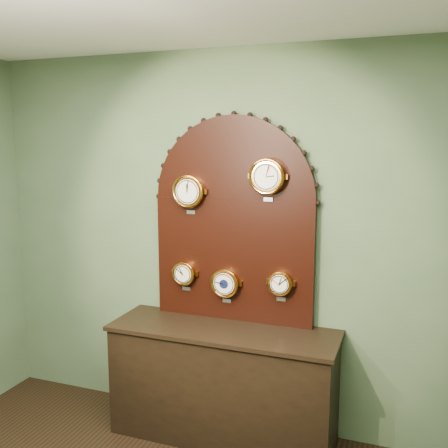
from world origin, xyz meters
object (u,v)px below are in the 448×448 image
at_px(roman_clock, 189,191).
at_px(tide_clock, 280,283).
at_px(shop_counter, 223,385).
at_px(arabic_clock, 267,177).
at_px(barometer, 225,283).
at_px(display_board, 234,214).
at_px(hygrometer, 184,273).

xyz_separation_m(roman_clock, tide_clock, (0.70, 0.00, -0.62)).
distance_m(shop_counter, tide_clock, 0.86).
bearing_deg(arabic_clock, barometer, 179.86).
height_order(arabic_clock, barometer, arabic_clock).
relative_size(display_board, roman_clock, 5.20).
height_order(display_board, arabic_clock, display_board).
bearing_deg(roman_clock, barometer, 0.11).
height_order(arabic_clock, tide_clock, arabic_clock).
xyz_separation_m(display_board, hygrometer, (-0.37, -0.07, -0.46)).
relative_size(shop_counter, display_board, 1.05).
relative_size(arabic_clock, barometer, 1.13).
distance_m(roman_clock, barometer, 0.72).
distance_m(arabic_clock, hygrometer, 0.98).
xyz_separation_m(shop_counter, barometer, (-0.04, 0.15, 0.72)).
xyz_separation_m(roman_clock, hygrometer, (-0.04, 0.00, -0.62)).
bearing_deg(barometer, roman_clock, -179.89).
xyz_separation_m(hygrometer, tide_clock, (0.74, 0.00, -0.00)).
bearing_deg(display_board, hygrometer, -169.91).
height_order(display_board, hygrometer, display_board).
distance_m(shop_counter, hygrometer, 0.86).
height_order(hygrometer, tide_clock, hygrometer).
bearing_deg(shop_counter, roman_clock, 154.61).
distance_m(arabic_clock, barometer, 0.84).
bearing_deg(hygrometer, shop_counter, -22.84).
relative_size(arabic_clock, tide_clock, 1.32).
distance_m(barometer, tide_clock, 0.41).
height_order(roman_clock, tide_clock, roman_clock).
bearing_deg(tide_clock, shop_counter, -157.47).
distance_m(display_board, hygrometer, 0.60).
relative_size(shop_counter, tide_clock, 6.97).
xyz_separation_m(barometer, tide_clock, (0.41, 0.00, 0.04)).
xyz_separation_m(display_board, barometer, (-0.04, -0.07, -0.51)).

